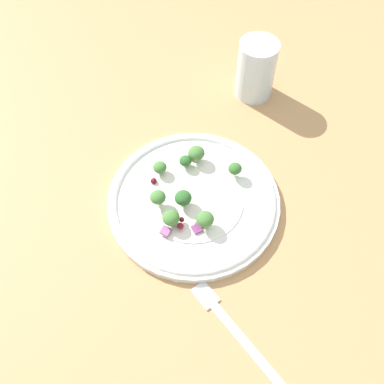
% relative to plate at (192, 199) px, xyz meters
% --- Properties ---
extents(ground_plane, '(1.80, 1.80, 0.02)m').
position_rel_plate_xyz_m(ground_plane, '(-0.00, 0.00, -0.02)').
color(ground_plane, tan).
extents(plate, '(0.26, 0.26, 0.02)m').
position_rel_plate_xyz_m(plate, '(0.00, 0.00, 0.00)').
color(plate, white).
rests_on(plate, ground_plane).
extents(dressing_pool, '(0.15, 0.15, 0.00)m').
position_rel_plate_xyz_m(dressing_pool, '(0.00, 0.00, 0.00)').
color(dressing_pool, white).
rests_on(dressing_pool, plate).
extents(broccoli_floret_0, '(0.03, 0.03, 0.03)m').
position_rel_plate_xyz_m(broccoli_floret_0, '(-0.02, -0.07, 0.02)').
color(broccoli_floret_0, '#9EC684').
rests_on(broccoli_floret_0, plate).
extents(broccoli_floret_1, '(0.02, 0.02, 0.02)m').
position_rel_plate_xyz_m(broccoli_floret_1, '(-0.07, -0.03, 0.02)').
color(broccoli_floret_1, '#ADD18E').
rests_on(broccoli_floret_1, plate).
extents(broccoli_floret_2, '(0.02, 0.02, 0.02)m').
position_rel_plate_xyz_m(broccoli_floret_2, '(0.05, -0.00, 0.02)').
color(broccoli_floret_2, '#8EB77A').
rests_on(broccoli_floret_2, plate).
extents(broccoli_floret_3, '(0.02, 0.02, 0.03)m').
position_rel_plate_xyz_m(broccoli_floret_3, '(0.04, 0.04, 0.02)').
color(broccoli_floret_3, '#ADD18E').
rests_on(broccoli_floret_3, plate).
extents(broccoli_floret_4, '(0.03, 0.03, 0.03)m').
position_rel_plate_xyz_m(broccoli_floret_4, '(0.02, 0.01, 0.02)').
color(broccoli_floret_4, '#ADD18E').
rests_on(broccoli_floret_4, plate).
extents(broccoli_floret_5, '(0.02, 0.02, 0.02)m').
position_rel_plate_xyz_m(broccoli_floret_5, '(0.04, -0.05, 0.02)').
color(broccoli_floret_5, '#8EB77A').
rests_on(broccoli_floret_5, plate).
extents(broccoli_floret_6, '(0.02, 0.02, 0.02)m').
position_rel_plate_xyz_m(broccoli_floret_6, '(-0.00, -0.06, 0.02)').
color(broccoli_floret_6, '#8EB77A').
rests_on(broccoli_floret_6, plate).
extents(broccoli_floret_7, '(0.03, 0.03, 0.03)m').
position_rel_plate_xyz_m(broccoli_floret_7, '(-0.01, 0.05, 0.02)').
color(broccoli_floret_7, '#9EC684').
rests_on(broccoli_floret_7, plate).
extents(cranberry_0, '(0.01, 0.01, 0.01)m').
position_rel_plate_xyz_m(cranberry_0, '(0.04, 0.03, 0.01)').
color(cranberry_0, maroon).
rests_on(cranberry_0, plate).
extents(cranberry_1, '(0.01, 0.01, 0.01)m').
position_rel_plate_xyz_m(cranberry_1, '(0.02, 0.04, 0.01)').
color(cranberry_1, maroon).
rests_on(cranberry_1, plate).
extents(cranberry_2, '(0.01, 0.01, 0.01)m').
position_rel_plate_xyz_m(cranberry_2, '(0.05, -0.04, 0.01)').
color(cranberry_2, maroon).
rests_on(cranberry_2, plate).
extents(cranberry_3, '(0.01, 0.01, 0.01)m').
position_rel_plate_xyz_m(cranberry_3, '(-0.01, -0.07, 0.01)').
color(cranberry_3, maroon).
rests_on(cranberry_3, plate).
extents(cranberry_4, '(0.01, 0.01, 0.01)m').
position_rel_plate_xyz_m(cranberry_4, '(0.03, 0.05, 0.01)').
color(cranberry_4, maroon).
rests_on(cranberry_4, plate).
extents(onion_bit_0, '(0.02, 0.02, 0.00)m').
position_rel_plate_xyz_m(onion_bit_0, '(-0.00, 0.05, 0.01)').
color(onion_bit_0, '#A35B93').
rests_on(onion_bit_0, plate).
extents(onion_bit_1, '(0.02, 0.02, 0.00)m').
position_rel_plate_xyz_m(onion_bit_1, '(0.00, 0.06, 0.01)').
color(onion_bit_1, '#843D75').
rests_on(onion_bit_1, plate).
extents(onion_bit_2, '(0.02, 0.01, 0.00)m').
position_rel_plate_xyz_m(onion_bit_2, '(0.05, -0.01, 0.01)').
color(onion_bit_2, '#A35B93').
rests_on(onion_bit_2, plate).
extents(onion_bit_3, '(0.02, 0.02, 0.01)m').
position_rel_plate_xyz_m(onion_bit_3, '(0.05, 0.05, 0.01)').
color(onion_bit_3, '#A35B93').
rests_on(onion_bit_3, plate).
extents(fork, '(0.10, 0.17, 0.01)m').
position_rel_plate_xyz_m(fork, '(-0.02, 0.21, -0.01)').
color(fork, silver).
rests_on(fork, ground_plane).
extents(water_glass, '(0.07, 0.07, 0.11)m').
position_rel_plate_xyz_m(water_glass, '(-0.16, -0.21, 0.04)').
color(water_glass, silver).
rests_on(water_glass, ground_plane).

